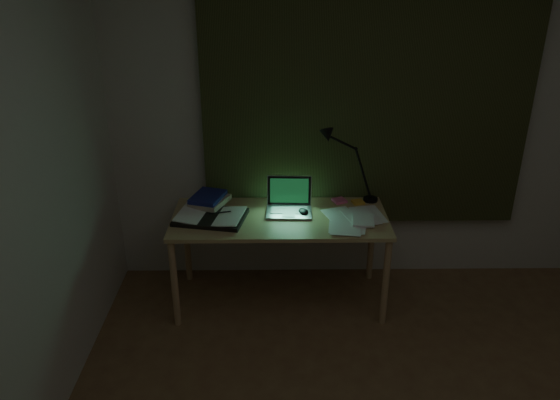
# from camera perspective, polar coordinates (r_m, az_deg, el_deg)

# --- Properties ---
(wall_back) EXTENTS (3.50, 0.00, 2.50)m
(wall_back) POSITION_cam_1_polar(r_m,az_deg,el_deg) (3.78, 8.91, 9.20)
(wall_back) COLOR beige
(wall_back) RESTS_ON ground
(curtain) EXTENTS (2.20, 0.06, 2.00)m
(curtain) POSITION_cam_1_polar(r_m,az_deg,el_deg) (3.70, 9.21, 12.02)
(curtain) COLOR #2A2E17
(curtain) RESTS_ON wall_back
(desk) EXTENTS (1.41, 0.62, 0.65)m
(desk) POSITION_cam_1_polar(r_m,az_deg,el_deg) (3.73, -0.02, -6.21)
(desk) COLOR tan
(desk) RESTS_ON floor
(laptop) EXTENTS (0.32, 0.35, 0.22)m
(laptop) POSITION_cam_1_polar(r_m,az_deg,el_deg) (3.58, 0.95, 0.14)
(laptop) COLOR silver
(laptop) RESTS_ON desk
(open_textbook) EXTENTS (0.49, 0.39, 0.04)m
(open_textbook) POSITION_cam_1_polar(r_m,az_deg,el_deg) (3.57, -7.25, -1.70)
(open_textbook) COLOR white
(open_textbook) RESTS_ON desk
(book_stack) EXTENTS (0.26, 0.29, 0.10)m
(book_stack) POSITION_cam_1_polar(r_m,az_deg,el_deg) (3.72, -7.44, -0.06)
(book_stack) COLOR white
(book_stack) RESTS_ON desk
(loose_papers) EXTENTS (0.37, 0.39, 0.02)m
(loose_papers) POSITION_cam_1_polar(r_m,az_deg,el_deg) (3.56, 7.94, -2.03)
(loose_papers) COLOR white
(loose_papers) RESTS_ON desk
(mouse) EXTENTS (0.08, 0.11, 0.04)m
(mouse) POSITION_cam_1_polar(r_m,az_deg,el_deg) (3.61, 2.46, -1.23)
(mouse) COLOR black
(mouse) RESTS_ON desk
(sticky_yellow) EXTENTS (0.09, 0.09, 0.02)m
(sticky_yellow) POSITION_cam_1_polar(r_m,az_deg,el_deg) (3.81, 8.15, -0.22)
(sticky_yellow) COLOR gold
(sticky_yellow) RESTS_ON desk
(sticky_pink) EXTENTS (0.11, 0.11, 0.02)m
(sticky_pink) POSITION_cam_1_polar(r_m,az_deg,el_deg) (3.81, 6.23, -0.06)
(sticky_pink) COLOR pink
(sticky_pink) RESTS_ON desk
(desk_lamp) EXTENTS (0.41, 0.34, 0.54)m
(desk_lamp) POSITION_cam_1_polar(r_m,az_deg,el_deg) (3.76, 9.70, 3.70)
(desk_lamp) COLOR black
(desk_lamp) RESTS_ON desk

